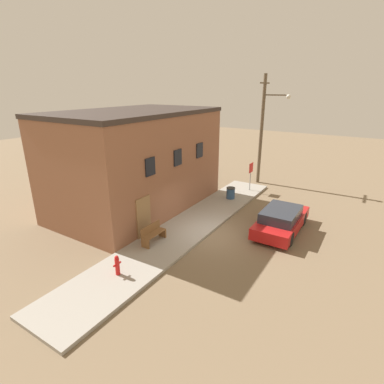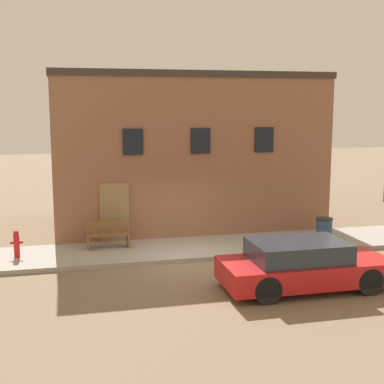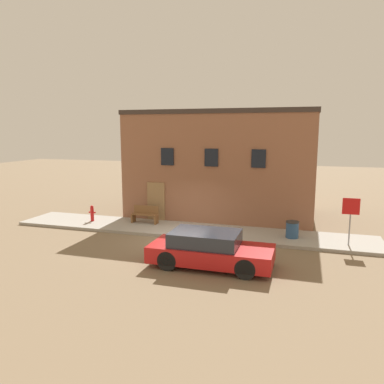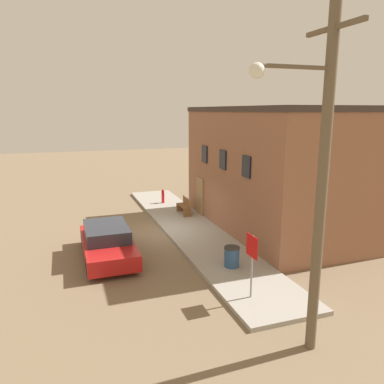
% 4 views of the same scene
% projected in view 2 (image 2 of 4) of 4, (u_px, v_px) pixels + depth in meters
% --- Properties ---
extents(ground_plane, '(80.00, 80.00, 0.00)m').
position_uv_depth(ground_plane, '(194.00, 263.00, 16.59)').
color(ground_plane, '#7A664C').
extents(sidewalk, '(17.88, 2.71, 0.15)m').
position_uv_depth(sidewalk, '(184.00, 249.00, 17.88)').
color(sidewalk, '#9E998E').
rests_on(sidewalk, ground).
extents(brick_building, '(10.31, 6.15, 6.04)m').
position_uv_depth(brick_building, '(182.00, 150.00, 21.80)').
color(brick_building, '#8E5B42').
rests_on(brick_building, ground).
extents(fire_hydrant, '(0.38, 0.18, 0.86)m').
position_uv_depth(fire_hydrant, '(17.00, 244.00, 16.59)').
color(fire_hydrant, red).
rests_on(fire_hydrant, sidewalk).
extents(bench, '(1.39, 0.44, 0.89)m').
position_uv_depth(bench, '(108.00, 235.00, 17.73)').
color(bench, brown).
rests_on(bench, sidewalk).
extents(trash_bin, '(0.59, 0.59, 0.76)m').
position_uv_depth(trash_bin, '(324.00, 228.00, 18.87)').
color(trash_bin, '#2D517F').
rests_on(trash_bin, sidewalk).
extents(parked_car, '(4.50, 1.90, 1.31)m').
position_uv_depth(parked_car, '(303.00, 265.00, 14.16)').
color(parked_car, black).
rests_on(parked_car, ground).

